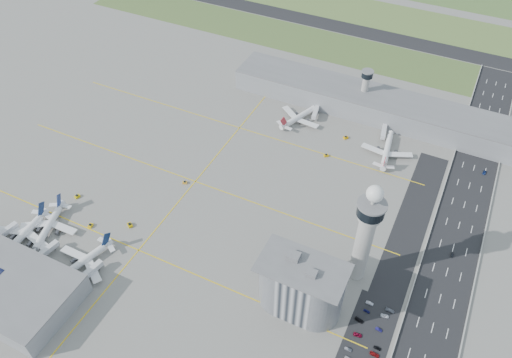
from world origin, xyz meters
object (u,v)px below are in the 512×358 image
at_px(tug_0, 77,196).
at_px(car_lot_8, 377,348).
at_px(tug_2, 90,225).
at_px(car_lot_10, 385,316).
at_px(airplane_far_b, 388,147).
at_px(car_lot_4, 367,311).
at_px(airplane_near_a, 20,234).
at_px(tug_5, 326,155).
at_px(airplane_near_c, 79,261).
at_px(jet_bridge_far_1, 384,127).
at_px(tug_1, 130,225).
at_px(control_tower, 366,231).
at_px(car_lot_1, 348,349).
at_px(secondary_tower, 365,87).
at_px(airplane_far_a, 301,113).
at_px(tug_4, 346,137).
at_px(car_hw_4, 476,115).
at_px(jet_bridge_near_1, 37,260).
at_px(airplane_near_b, 47,225).
at_px(car_lot_2, 358,335).
at_px(car_lot_9, 379,330).
at_px(car_lot_3, 359,320).
at_px(jet_bridge_far_0, 317,108).
at_px(tug_3, 185,182).
at_px(car_lot_11, 390,310).
at_px(admin_building, 301,286).
at_px(car_hw_2, 484,173).
at_px(jet_bridge_near_2, 81,281).
at_px(car_hw_1, 452,255).
at_px(car_lot_7, 375,354).
at_px(car_lot_5, 370,303).

bearing_deg(tug_0, car_lot_8, -166.60).
xyz_separation_m(tug_2, car_lot_10, (167.40, 17.89, -0.33)).
bearing_deg(airplane_far_b, car_lot_4, -176.50).
xyz_separation_m(airplane_near_a, tug_5, (127.16, 141.48, -5.05)).
distance_m(airplane_near_c, tug_5, 165.13).
height_order(airplane_near_c, tug_0, airplane_near_c).
distance_m(jet_bridge_far_1, tug_1, 183.91).
height_order(control_tower, car_lot_1, control_tower).
bearing_deg(tug_2, tug_5, -141.55).
relative_size(secondary_tower, airplane_far_a, 0.81).
bearing_deg(tug_4, car_lot_8, -25.96).
relative_size(airplane_far_a, car_hw_4, 12.00).
height_order(secondary_tower, jet_bridge_near_1, secondary_tower).
bearing_deg(car_lot_1, car_lot_4, -6.71).
bearing_deg(control_tower, car_lot_1, -76.84).
relative_size(tug_4, car_lot_10, 0.75).
xyz_separation_m(airplane_near_b, tug_0, (-3.58, 28.02, -4.66)).
height_order(car_lot_2, car_lot_9, car_lot_2).
distance_m(tug_0, car_lot_3, 179.26).
xyz_separation_m(secondary_tower, car_lot_1, (51.99, -184.72, -18.23)).
distance_m(airplane_far_b, jet_bridge_far_0, 62.61).
distance_m(tug_3, car_lot_11, 142.68).
bearing_deg(secondary_tower, admin_building, -82.71).
relative_size(tug_4, car_hw_2, 0.77).
bearing_deg(car_lot_9, tug_4, 32.29).
height_order(tug_2, car_lot_4, tug_2).
bearing_deg(car_lot_3, admin_building, 106.19).
relative_size(jet_bridge_near_2, jet_bridge_far_1, 1.00).
distance_m(control_tower, car_hw_4, 177.01).
bearing_deg(car_lot_4, admin_building, 116.10).
xyz_separation_m(airplane_far_a, tug_3, (-39.72, -91.82, -4.69)).
relative_size(airplane_far_a, car_lot_2, 9.46).
height_order(tug_4, car_lot_2, tug_4).
distance_m(tug_0, car_lot_4, 181.04).
xyz_separation_m(tug_2, car_hw_2, (196.34, 145.81, -0.34)).
xyz_separation_m(airplane_near_c, car_hw_1, (175.91, 94.77, -4.99)).
bearing_deg(jet_bridge_near_2, car_lot_8, -67.40).
xyz_separation_m(airplane_near_b, car_hw_4, (200.86, 219.28, -5.00)).
xyz_separation_m(jet_bridge_far_1, car_hw_1, (63.30, -89.65, -2.28)).
bearing_deg(car_lot_1, car_lot_7, -77.99).
distance_m(car_lot_2, car_lot_5, 19.17).
relative_size(secondary_tower, airplane_near_c, 0.80).
relative_size(car_lot_2, car_lot_11, 0.92).
bearing_deg(tug_0, car_lot_11, -160.01).
height_order(airplane_near_b, tug_5, airplane_near_b).
bearing_deg(control_tower, jet_bridge_near_1, -156.00).
xyz_separation_m(car_lot_10, car_hw_4, (14.69, 188.17, -0.01)).
xyz_separation_m(airplane_near_a, car_lot_8, (195.93, 24.82, -5.30)).
distance_m(tug_4, car_lot_4, 134.23).
bearing_deg(car_hw_4, admin_building, -100.72).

